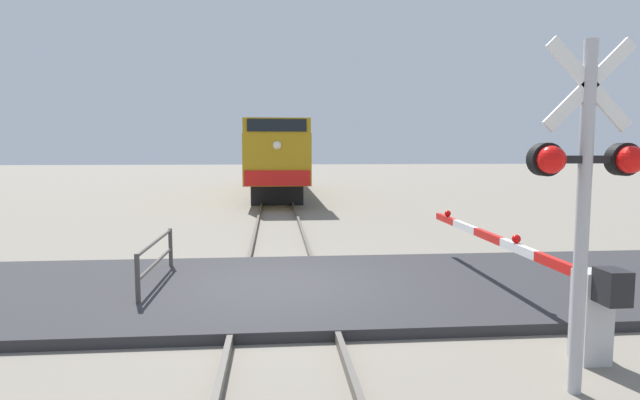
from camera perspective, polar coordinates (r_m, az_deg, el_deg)
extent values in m
plane|color=gray|center=(9.46, -4.25, -10.24)|extent=(160.00, 160.00, 0.00)
cube|color=#59544C|center=(9.46, -8.67, -9.83)|extent=(0.08, 80.00, 0.15)
cube|color=#59544C|center=(9.48, 0.15, -9.73)|extent=(0.08, 80.00, 0.15)
cube|color=#2D2D30|center=(9.44, -4.25, -9.78)|extent=(36.00, 4.87, 0.16)
cube|color=black|center=(25.40, -4.78, 0.95)|extent=(2.43, 3.20, 1.05)
cube|color=black|center=(35.06, -4.86, 2.24)|extent=(2.43, 3.20, 1.05)
cube|color=#B28414|center=(30.16, -4.85, 4.78)|extent=(2.86, 17.61, 2.20)
cube|color=#B28414|center=(22.74, -4.81, 8.07)|extent=(2.80, 2.74, 0.64)
cube|color=black|center=(21.34, -4.79, 8.24)|extent=(2.43, 0.06, 0.51)
cube|color=red|center=(21.34, -4.74, 2.42)|extent=(2.71, 0.08, 0.64)
sphere|color=#F2EACC|center=(21.30, -4.77, 6.06)|extent=(0.36, 0.36, 0.36)
cylinder|color=#ADADB2|center=(5.98, 27.03, -2.14)|extent=(0.14, 0.14, 3.68)
cube|color=white|center=(5.96, 27.63, 11.22)|extent=(0.95, 0.04, 0.95)
cube|color=white|center=(5.96, 27.63, 11.22)|extent=(0.95, 0.04, 0.95)
cube|color=black|center=(5.93, 27.30, 4.01)|extent=(1.04, 0.08, 0.08)
sphere|color=red|center=(5.63, 24.22, 4.09)|extent=(0.28, 0.28, 0.28)
sphere|color=red|center=(6.08, 31.16, 3.85)|extent=(0.28, 0.28, 0.28)
cylinder|color=black|center=(5.73, 23.64, 4.13)|extent=(0.34, 0.14, 0.34)
cylinder|color=black|center=(6.18, 30.50, 3.90)|extent=(0.34, 0.14, 0.34)
cube|color=silver|center=(7.20, 27.81, -11.33)|extent=(0.36, 0.36, 1.13)
cube|color=black|center=(6.80, 29.60, -8.34)|extent=(0.28, 0.36, 0.40)
cube|color=red|center=(7.73, 24.85, -6.52)|extent=(0.10, 1.14, 0.14)
cube|color=white|center=(8.72, 21.10, -5.04)|extent=(0.10, 1.14, 0.14)
cube|color=red|center=(9.74, 18.14, -3.85)|extent=(0.10, 1.14, 0.14)
cube|color=white|center=(10.79, 15.75, -2.88)|extent=(0.10, 1.14, 0.14)
cube|color=red|center=(11.85, 13.79, -2.08)|extent=(0.10, 1.14, 0.14)
sphere|color=red|center=(8.77, 20.89, -4.04)|extent=(0.14, 0.14, 0.14)
sphere|color=red|center=(11.75, 13.94, -1.46)|extent=(0.14, 0.14, 0.14)
cylinder|color=#4C4742|center=(8.74, -19.51, -8.67)|extent=(0.08, 0.08, 0.95)
cylinder|color=#4C4742|center=(11.23, -16.19, -5.43)|extent=(0.08, 0.08, 0.95)
cylinder|color=#4C4742|center=(9.89, -17.71, -4.39)|extent=(0.06, 2.61, 0.06)
cylinder|color=#4C4742|center=(9.97, -17.65, -6.58)|extent=(0.06, 2.61, 0.06)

